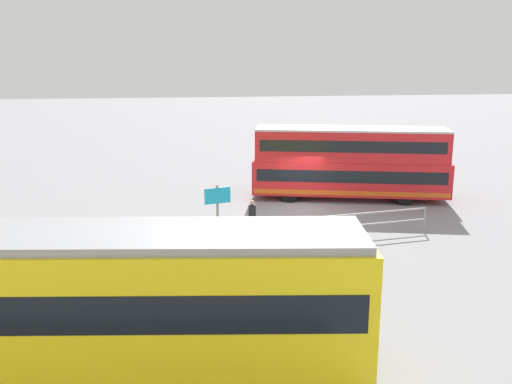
{
  "coord_description": "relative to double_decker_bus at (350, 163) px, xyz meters",
  "views": [
    {
      "loc": [
        6.23,
        26.62,
        7.56
      ],
      "look_at": [
        3.0,
        4.29,
        2.06
      ],
      "focal_mm": 39.23,
      "sensor_mm": 36.0,
      "label": 1
    }
  ],
  "objects": [
    {
      "name": "pedestrian_railing",
      "position": [
        3.2,
        6.79,
        -1.22
      ],
      "size": [
        9.59,
        1.44,
        1.08
      ],
      "color": "gray",
      "rests_on": "ground"
    },
    {
      "name": "pedestrian_near_railing",
      "position": [
        6.08,
        5.7,
        -1.06
      ],
      "size": [
        0.36,
        0.36,
        1.59
      ],
      "color": "#4C3F2D",
      "rests_on": "ground"
    },
    {
      "name": "double_decker_bus",
      "position": [
        0.0,
        0.0,
        0.0
      ],
      "size": [
        10.64,
        4.93,
        3.85
      ],
      "color": "red",
      "rests_on": "ground"
    },
    {
      "name": "tram_yellow",
      "position": [
        11.08,
        15.78,
        -0.09
      ],
      "size": [
        12.91,
        4.27,
        3.62
      ],
      "color": "yellow",
      "rests_on": "ground"
    },
    {
      "name": "info_sign",
      "position": [
        7.63,
        6.7,
        -0.22
      ],
      "size": [
        1.07,
        0.33,
        2.52
      ],
      "color": "slate",
      "rests_on": "ground"
    },
    {
      "name": "ground_plane",
      "position": [
        2.98,
        1.85,
        -1.97
      ],
      "size": [
        160.0,
        160.0,
        0.0
      ],
      "primitive_type": "plane",
      "color": "gray"
    }
  ]
}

